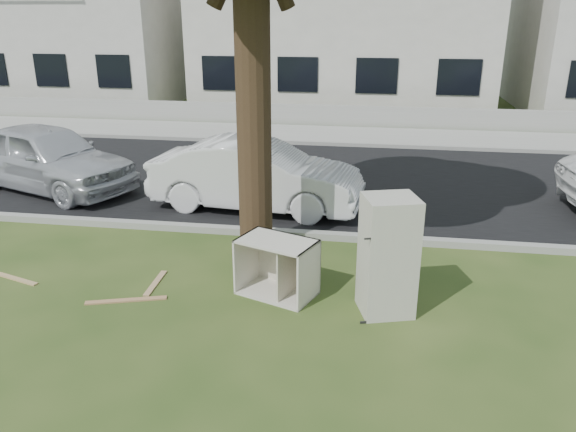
% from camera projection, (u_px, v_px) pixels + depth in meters
% --- Properties ---
extents(ground, '(120.00, 120.00, 0.00)m').
position_uv_depth(ground, '(258.00, 305.00, 7.57)').
color(ground, '#2B4217').
extents(road, '(120.00, 7.00, 0.01)m').
position_uv_depth(road, '(311.00, 180.00, 13.13)').
color(road, black).
rests_on(road, ground).
extents(kerb_near, '(120.00, 0.18, 0.12)m').
position_uv_depth(kerb_near, '(287.00, 237.00, 9.84)').
color(kerb_near, gray).
rests_on(kerb_near, ground).
extents(kerb_far, '(120.00, 0.18, 0.12)m').
position_uv_depth(kerb_far, '(325.00, 146.00, 16.42)').
color(kerb_far, gray).
rests_on(kerb_far, ground).
extents(sidewalk, '(120.00, 2.80, 0.01)m').
position_uv_depth(sidewalk, '(329.00, 135.00, 17.76)').
color(sidewalk, gray).
rests_on(sidewalk, ground).
extents(low_wall, '(120.00, 0.15, 0.70)m').
position_uv_depth(low_wall, '(334.00, 115.00, 19.13)').
color(low_wall, gray).
rests_on(low_wall, ground).
extents(townhouse_left, '(10.20, 8.16, 7.04)m').
position_uv_depth(townhouse_left, '(69.00, 15.00, 24.33)').
color(townhouse_left, beige).
rests_on(townhouse_left, ground).
extents(townhouse_center, '(11.22, 8.16, 7.44)m').
position_uv_depth(townhouse_center, '(346.00, 10.00, 22.50)').
color(townhouse_center, silver).
rests_on(townhouse_center, ground).
extents(fridge, '(0.80, 0.76, 1.58)m').
position_uv_depth(fridge, '(388.00, 256.00, 7.16)').
color(fridge, white).
rests_on(fridge, ground).
extents(cabinet, '(1.19, 0.97, 0.81)m').
position_uv_depth(cabinet, '(277.00, 267.00, 7.74)').
color(cabinet, white).
rests_on(cabinet, ground).
extents(plank_a, '(1.06, 0.41, 0.02)m').
position_uv_depth(plank_a, '(126.00, 300.00, 7.66)').
color(plank_a, '#A97B52').
rests_on(plank_a, ground).
extents(plank_b, '(0.83, 0.33, 0.02)m').
position_uv_depth(plank_b, '(16.00, 279.00, 8.28)').
color(plank_b, tan).
rests_on(plank_b, ground).
extents(plank_c, '(0.12, 0.79, 0.02)m').
position_uv_depth(plank_c, '(155.00, 283.00, 8.15)').
color(plank_c, tan).
rests_on(plank_c, ground).
extents(car_center, '(4.27, 1.85, 1.37)m').
position_uv_depth(car_center, '(256.00, 175.00, 11.03)').
color(car_center, silver).
rests_on(car_center, ground).
extents(car_left, '(4.58, 3.11, 1.45)m').
position_uv_depth(car_left, '(47.00, 157.00, 12.21)').
color(car_left, silver).
rests_on(car_left, ground).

